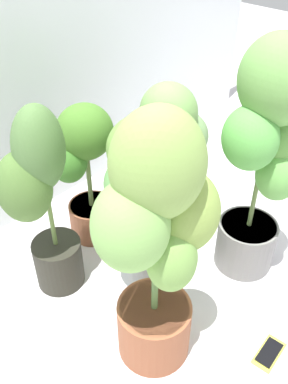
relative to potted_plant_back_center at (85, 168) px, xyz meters
name	(u,v)px	position (x,y,z in m)	size (l,w,h in m)	color
ground_plane	(182,288)	(0.03, -0.52, -0.36)	(8.00, 8.00, 0.00)	silver
potted_plant_back_center	(85,168)	(0.00, 0.00, 0.00)	(0.32, 0.29, 0.65)	brown
potted_plant_back_left	(41,199)	(-0.29, -0.11, 0.07)	(0.32, 0.25, 0.79)	#2C2A21
potted_plant_front_right	(266,150)	(0.32, -0.62, 0.20)	(0.40, 0.33, 0.97)	gray
potted_plant_center	(149,189)	(0.00, -0.36, 0.07)	(0.41, 0.41, 0.72)	slate
potted_plant_back_right	(169,146)	(0.33, -0.18, 0.03)	(0.40, 0.32, 0.68)	black
potted_plant_front_left	(157,240)	(-0.24, -0.61, 0.16)	(0.46, 0.34, 0.94)	#9A5536
cell_phone	(269,353)	(0.01, -0.92, -0.36)	(0.15, 0.08, 0.01)	#D1CE46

